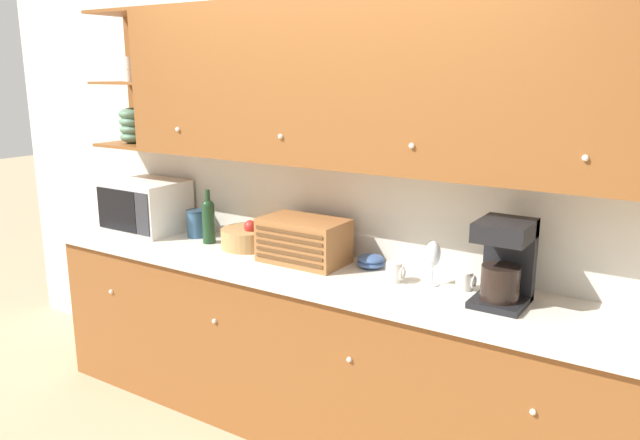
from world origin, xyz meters
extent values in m
plane|color=tan|center=(0.00, 0.00, 0.00)|extent=(24.00, 24.00, 0.00)
cube|color=silver|center=(0.00, 0.03, 1.30)|extent=(5.78, 0.06, 2.60)
cube|color=brown|center=(0.00, -0.30, 0.45)|extent=(3.38, 0.60, 0.91)
cube|color=silver|center=(0.00, -0.32, 0.93)|extent=(3.40, 0.63, 0.04)
sphere|color=white|center=(-1.27, -0.61, 0.65)|extent=(0.03, 0.03, 0.03)
sphere|color=white|center=(-0.42, -0.61, 0.65)|extent=(0.03, 0.03, 0.03)
sphere|color=white|center=(0.42, -0.61, 0.65)|extent=(0.03, 0.03, 0.03)
sphere|color=white|center=(1.27, -0.61, 0.65)|extent=(0.03, 0.03, 0.03)
cube|color=silver|center=(0.00, -0.01, 1.22)|extent=(3.38, 0.01, 0.54)
cube|color=brown|center=(0.21, -0.17, 1.91)|extent=(2.96, 0.34, 0.85)
cube|color=brown|center=(-1.48, -0.01, 1.91)|extent=(0.42, 0.02, 0.85)
cube|color=brown|center=(-1.48, -0.17, 1.50)|extent=(0.42, 0.34, 0.02)
cube|color=brown|center=(-1.48, -0.17, 1.89)|extent=(0.42, 0.34, 0.02)
cube|color=brown|center=(-1.48, -0.17, 2.32)|extent=(0.42, 0.34, 0.02)
sphere|color=white|center=(-0.90, -0.34, 1.64)|extent=(0.03, 0.03, 0.03)
sphere|color=white|center=(-0.16, -0.34, 1.64)|extent=(0.03, 0.03, 0.03)
sphere|color=white|center=(0.58, -0.34, 1.64)|extent=(0.03, 0.03, 0.03)
sphere|color=white|center=(1.32, -0.34, 1.64)|extent=(0.03, 0.03, 0.03)
ellipsoid|color=slate|center=(-1.48, -0.17, 1.55)|extent=(0.18, 0.18, 0.08)
ellipsoid|color=slate|center=(-1.48, -0.17, 1.60)|extent=(0.18, 0.18, 0.08)
ellipsoid|color=slate|center=(-1.48, -0.17, 1.65)|extent=(0.18, 0.18, 0.08)
ellipsoid|color=slate|center=(-1.48, -0.17, 1.70)|extent=(0.18, 0.18, 0.08)
cylinder|color=silver|center=(-1.48, -0.17, 1.94)|extent=(0.07, 0.07, 0.08)
cylinder|color=silver|center=(-1.48, -0.17, 2.02)|extent=(0.07, 0.07, 0.08)
cube|color=silver|center=(-1.35, -0.22, 1.11)|extent=(0.50, 0.37, 0.33)
cube|color=black|center=(-1.40, -0.41, 1.11)|extent=(0.35, 0.01, 0.26)
cube|color=#2D2D33|center=(-1.17, -0.41, 1.11)|extent=(0.11, 0.01, 0.26)
cylinder|color=#33567A|center=(-0.95, -0.17, 1.03)|extent=(0.12, 0.12, 0.16)
cylinder|color=navy|center=(-0.95, -0.17, 1.12)|extent=(0.12, 0.12, 0.01)
cylinder|color=#19381E|center=(-0.79, -0.23, 1.06)|extent=(0.08, 0.08, 0.23)
sphere|color=#19381E|center=(-0.79, -0.23, 1.18)|extent=(0.08, 0.08, 0.08)
cylinder|color=#19381E|center=(-0.79, -0.23, 1.24)|extent=(0.03, 0.03, 0.08)
cylinder|color=#A87F4C|center=(-0.53, -0.18, 1.01)|extent=(0.32, 0.32, 0.11)
sphere|color=red|center=(-0.49, -0.20, 1.09)|extent=(0.08, 0.08, 0.08)
cube|color=#996033|center=(-0.09, -0.24, 1.07)|extent=(0.47, 0.28, 0.24)
cube|color=#54351C|center=(-0.09, -0.38, 0.99)|extent=(0.43, 0.01, 0.02)
cube|color=#54351C|center=(-0.09, -0.38, 1.03)|extent=(0.43, 0.01, 0.02)
cube|color=#54351C|center=(-0.09, -0.38, 1.07)|extent=(0.43, 0.01, 0.02)
cube|color=#54351C|center=(-0.09, -0.38, 1.11)|extent=(0.43, 0.01, 0.02)
cube|color=#54351C|center=(-0.09, -0.38, 1.15)|extent=(0.43, 0.01, 0.02)
ellipsoid|color=#3D5B93|center=(0.27, -0.12, 0.97)|extent=(0.15, 0.15, 0.04)
ellipsoid|color=#3D5B93|center=(0.27, -0.12, 1.00)|extent=(0.14, 0.14, 0.05)
cylinder|color=silver|center=(0.47, -0.27, 1.00)|extent=(0.08, 0.08, 0.10)
torus|color=silver|center=(0.52, -0.27, 1.00)|extent=(0.01, 0.07, 0.07)
cylinder|color=silver|center=(0.65, -0.21, 0.95)|extent=(0.07, 0.07, 0.01)
cylinder|color=silver|center=(0.65, -0.21, 1.00)|extent=(0.01, 0.01, 0.09)
ellipsoid|color=silver|center=(0.65, -0.21, 1.11)|extent=(0.08, 0.08, 0.13)
cylinder|color=silver|center=(0.81, -0.18, 0.99)|extent=(0.08, 0.08, 0.09)
torus|color=silver|center=(0.85, -0.18, 1.00)|extent=(0.01, 0.06, 0.06)
cube|color=black|center=(1.01, -0.28, 0.96)|extent=(0.23, 0.27, 0.03)
cylinder|color=black|center=(1.01, -0.30, 1.06)|extent=(0.17, 0.17, 0.15)
cube|color=black|center=(1.01, -0.18, 1.14)|extent=(0.23, 0.06, 0.39)
cube|color=black|center=(1.01, -0.28, 1.29)|extent=(0.23, 0.27, 0.08)
camera|label=1|loc=(1.77, -2.93, 1.97)|focal=35.00mm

